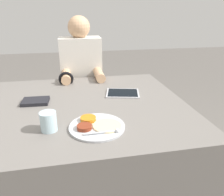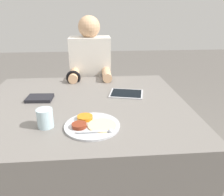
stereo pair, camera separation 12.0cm
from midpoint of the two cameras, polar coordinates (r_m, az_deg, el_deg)
name	(u,v)px [view 1 (the left image)]	position (r m, az deg, el deg)	size (l,w,h in m)	color
dining_table	(84,158)	(1.50, -9.72, -15.38)	(1.23, 1.05, 0.78)	slate
thali_tray	(96,126)	(1.04, -7.46, -7.30)	(0.26, 0.26, 0.03)	#B7BABF
red_notebook	(36,102)	(1.39, -21.73, -0.92)	(0.16, 0.12, 0.02)	silver
tablet_device	(123,93)	(1.43, 0.42, 1.24)	(0.24, 0.21, 0.01)	#B7B7BC
person_diner	(83,93)	(1.99, -9.44, 1.28)	(0.35, 0.43, 1.25)	black
drinking_glass	(48,121)	(1.05, -19.48, -5.88)	(0.08, 0.08, 0.09)	silver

